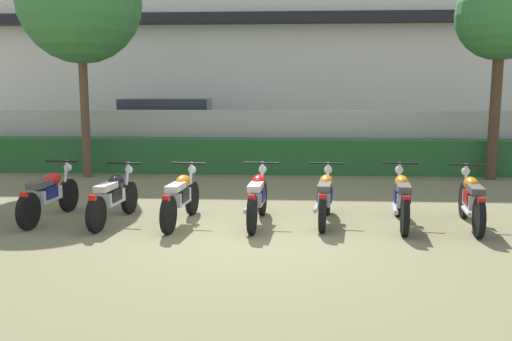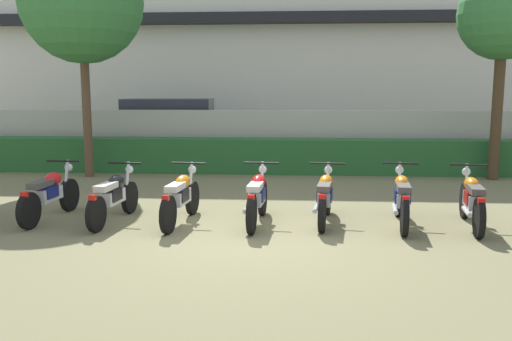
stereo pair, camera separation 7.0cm
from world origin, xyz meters
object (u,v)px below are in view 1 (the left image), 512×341
object	(u,v)px
motorcycle_in_row_1	(113,196)
tree_near_inspector	(80,2)
tree_far_side	(501,17)
motorcycle_in_row_0	(49,194)
motorcycle_in_row_3	(258,197)
motorcycle_in_row_5	(402,198)
motorcycle_in_row_6	(471,200)
parked_car	(172,129)
motorcycle_in_row_2	(181,197)
motorcycle_in_row_4	(325,196)

from	to	relation	value
motorcycle_in_row_1	tree_near_inspector	bearing A→B (deg)	31.10
tree_far_side	motorcycle_in_row_1	world-z (taller)	tree_far_side
motorcycle_in_row_0	motorcycle_in_row_3	distance (m)	3.52
motorcycle_in_row_5	motorcycle_in_row_0	bearing A→B (deg)	96.74
tree_near_inspector	motorcycle_in_row_0	xyz separation A→B (m)	(1.03, -4.46, -3.81)
tree_near_inspector	motorcycle_in_row_6	world-z (taller)	tree_near_inspector
parked_car	motorcycle_in_row_5	bearing A→B (deg)	-58.73
motorcycle_in_row_2	motorcycle_in_row_6	bearing A→B (deg)	-83.51
motorcycle_in_row_3	motorcycle_in_row_6	xyz separation A→B (m)	(3.42, 0.01, -0.00)
tree_far_side	motorcycle_in_row_6	xyz separation A→B (m)	(-2.04, -4.74, -3.41)
parked_car	motorcycle_in_row_2	world-z (taller)	parked_car
motorcycle_in_row_2	motorcycle_in_row_1	bearing A→B (deg)	95.26
motorcycle_in_row_0	motorcycle_in_row_6	bearing A→B (deg)	-85.62
parked_car	motorcycle_in_row_3	bearing A→B (deg)	-71.58
motorcycle_in_row_2	motorcycle_in_row_6	size ratio (longest dim) A/B	1.00
motorcycle_in_row_6	motorcycle_in_row_1	bearing A→B (deg)	98.66
tree_near_inspector	motorcycle_in_row_1	xyz separation A→B (m)	(2.16, -4.55, -3.82)
tree_far_side	motorcycle_in_row_0	xyz separation A→B (m)	(-8.97, -4.68, -3.42)
tree_far_side	motorcycle_in_row_2	xyz separation A→B (m)	(-6.71, -4.79, -3.42)
motorcycle_in_row_1	motorcycle_in_row_2	xyz separation A→B (m)	(1.13, -0.01, 0.01)
tree_far_side	motorcycle_in_row_0	world-z (taller)	tree_far_side
motorcycle_in_row_2	motorcycle_in_row_4	xyz separation A→B (m)	(2.36, 0.19, -0.00)
tree_near_inspector	tree_far_side	distance (m)	10.01
motorcycle_in_row_1	motorcycle_in_row_2	distance (m)	1.13
motorcycle_in_row_5	motorcycle_in_row_4	bearing A→B (deg)	92.38
motorcycle_in_row_0	motorcycle_in_row_5	xyz separation A→B (m)	(5.84, -0.02, 0.01)
tree_near_inspector	motorcycle_in_row_0	world-z (taller)	tree_near_inspector
parked_car	motorcycle_in_row_6	distance (m)	10.53
motorcycle_in_row_1	motorcycle_in_row_3	world-z (taller)	motorcycle_in_row_3
tree_far_side	parked_car	bearing A→B (deg)	158.23
motorcycle_in_row_2	motorcycle_in_row_4	bearing A→B (deg)	-79.47
tree_near_inspector	motorcycle_in_row_4	distance (m)	8.10
tree_near_inspector	motorcycle_in_row_0	bearing A→B (deg)	-76.99
parked_car	motorcycle_in_row_4	distance (m)	9.14
tree_near_inspector	motorcycle_in_row_3	xyz separation A→B (m)	(4.55, -4.52, -3.81)
motorcycle_in_row_2	motorcycle_in_row_6	world-z (taller)	motorcycle_in_row_6
motorcycle_in_row_2	motorcycle_in_row_4	distance (m)	2.37
motorcycle_in_row_1	motorcycle_in_row_6	xyz separation A→B (m)	(5.80, 0.04, 0.01)
parked_car	tree_far_side	size ratio (longest dim) A/B	0.92
motorcycle_in_row_4	motorcycle_in_row_5	bearing A→B (deg)	-86.91
parked_car	motorcycle_in_row_4	bearing A→B (deg)	-64.75
tree_far_side	motorcycle_in_row_5	distance (m)	6.59
parked_car	tree_far_side	xyz separation A→B (m)	(8.64, -3.45, 2.92)
motorcycle_in_row_2	motorcycle_in_row_5	size ratio (longest dim) A/B	0.98
motorcycle_in_row_4	motorcycle_in_row_3	bearing A→B (deg)	105.27
parked_car	motorcycle_in_row_1	xyz separation A→B (m)	(0.80, -8.23, -0.50)
parked_car	motorcycle_in_row_1	world-z (taller)	parked_car
motorcycle_in_row_3	motorcycle_in_row_0	bearing A→B (deg)	93.12
motorcycle_in_row_0	motorcycle_in_row_1	bearing A→B (deg)	-90.14
motorcycle_in_row_2	motorcycle_in_row_6	xyz separation A→B (m)	(4.67, 0.05, 0.00)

